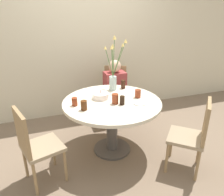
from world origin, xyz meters
TOP-DOWN VIEW (x-y plane):
  - ground_plane at (0.00, 0.00)m, footprint 16.00×16.00m
  - wall_back at (0.00, 1.35)m, footprint 8.00×0.05m
  - dining_table at (0.00, 0.00)m, footprint 1.26×1.26m
  - chair_far_back at (0.39, 0.95)m, footprint 0.52×0.52m
  - chair_left_flank at (-0.98, -0.30)m, footprint 0.50×0.50m
  - chair_near_front at (0.76, -0.69)m, footprint 0.57×0.57m
  - birthday_cake at (-0.11, 0.13)m, footprint 0.21×0.21m
  - flower_vase at (0.16, 0.39)m, footprint 0.31×0.26m
  - side_plate at (0.30, -0.19)m, footprint 0.16×0.16m
  - drink_glass_0 at (-0.39, -0.14)m, footprint 0.07×0.07m
  - drink_glass_1 at (0.36, 0.00)m, footprint 0.08×0.08m
  - drink_glass_2 at (0.31, 0.39)m, footprint 0.06×0.06m
  - drink_glass_3 at (0.01, -0.09)m, footprint 0.08×0.08m
  - drink_glass_4 at (-0.47, 0.02)m, footprint 0.07×0.07m
  - drink_glass_5 at (0.08, -0.14)m, footprint 0.06×0.06m
  - person_boy at (0.33, 0.80)m, footprint 0.34×0.24m

SIDE VIEW (x-z plane):
  - ground_plane at x=0.00m, z-range 0.00..0.00m
  - person_boy at x=0.33m, z-range -0.03..1.04m
  - chair_far_back at x=0.39m, z-range 0.06..0.98m
  - chair_left_flank at x=-0.98m, z-range 0.06..0.98m
  - chair_near_front at x=0.76m, z-range 0.06..0.98m
  - dining_table at x=0.00m, z-range 0.23..0.97m
  - side_plate at x=0.30m, z-range 0.74..0.75m
  - birthday_cake at x=-0.11m, z-range 0.72..0.84m
  - drink_glass_4 at x=-0.47m, z-range 0.74..0.84m
  - drink_glass_1 at x=0.36m, z-range 0.74..0.85m
  - drink_glass_5 at x=0.08m, z-range 0.74..0.85m
  - drink_glass_0 at x=-0.39m, z-range 0.74..0.86m
  - drink_glass_2 at x=0.31m, z-range 0.74..0.87m
  - drink_glass_3 at x=0.01m, z-range 0.74..0.87m
  - flower_vase at x=0.16m, z-range 0.61..1.37m
  - wall_back at x=0.00m, z-range 0.00..2.60m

